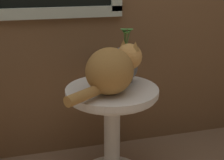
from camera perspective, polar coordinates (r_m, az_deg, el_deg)
The scene contains 3 objects.
wicker_side_table at distance 1.91m, azimuth 0.00°, elevation -6.53°, with size 0.54×0.54×0.61m.
cat at distance 1.74m, azimuth 0.05°, elevation 1.94°, with size 0.50×0.39×0.27m.
pewter_vase_with_ivy at distance 1.92m, azimuth 2.41°, elevation 2.64°, with size 0.15×0.15×0.33m.
Camera 1 is at (-0.27, -1.41, 1.25)m, focal length 50.99 mm.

